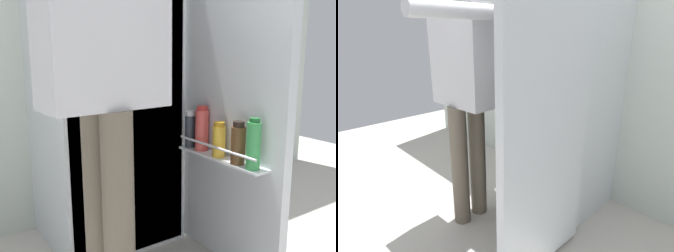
{
  "view_description": "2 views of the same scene",
  "coord_description": "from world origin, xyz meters",
  "views": [
    {
      "loc": [
        -0.9,
        -1.4,
        1.11
      ],
      "look_at": [
        0.02,
        -0.05,
        0.76
      ],
      "focal_mm": 40.8,
      "sensor_mm": 36.0,
      "label": 1
    },
    {
      "loc": [
        1.2,
        -1.19,
        1.36
      ],
      "look_at": [
        0.04,
        -0.07,
        0.8
      ],
      "focal_mm": 30.01,
      "sensor_mm": 36.0,
      "label": 2
    }
  ],
  "objects": [
    {
      "name": "refrigerator",
      "position": [
        0.03,
        0.5,
        0.88
      ],
      "size": [
        0.74,
        1.29,
        1.77
      ],
      "color": "silver",
      "rests_on": "ground_plane"
    },
    {
      "name": "kitchen_wall",
      "position": [
        0.0,
        0.91,
        1.24
      ],
      "size": [
        4.4,
        0.1,
        2.47
      ],
      "primitive_type": "cube",
      "color": "beige",
      "rests_on": "ground_plane"
    },
    {
      "name": "person",
      "position": [
        -0.29,
        -0.11,
        1.07
      ],
      "size": [
        0.59,
        0.78,
        1.76
      ],
      "color": "#665B4C",
      "rests_on": "ground_plane"
    }
  ]
}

